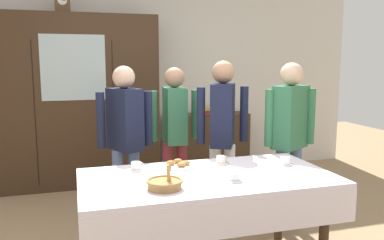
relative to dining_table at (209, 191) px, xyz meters
name	(u,v)px	position (x,y,z in m)	size (l,w,h in m)	color
back_wall	(141,79)	(0.00, 2.88, 0.68)	(6.40, 0.10, 2.70)	silver
dining_table	(209,191)	(0.00, 0.00, 0.00)	(1.83, 0.94, 0.77)	#3D2819
wall_cabinet	(75,102)	(-0.90, 2.59, 0.42)	(2.08, 0.46, 2.17)	#3D2819
mantel_clock	(62,3)	(-0.99, 2.59, 1.62)	(0.18, 0.11, 0.24)	brown
bookshelf_low	(207,144)	(0.88, 2.64, -0.24)	(1.18, 0.35, 0.86)	#3D2819
book_stack	(207,111)	(0.88, 2.64, 0.24)	(0.16, 0.22, 0.09)	#99332D
tea_cup_mid_left	(235,177)	(0.14, -0.14, 0.13)	(0.13, 0.13, 0.06)	white
tea_cup_far_left	(285,161)	(0.69, 0.14, 0.13)	(0.13, 0.13, 0.06)	white
tea_cup_far_right	(221,160)	(0.21, 0.32, 0.13)	(0.13, 0.13, 0.06)	white
tea_cup_front_edge	(136,166)	(-0.48, 0.33, 0.13)	(0.13, 0.13, 0.06)	white
bread_basket	(165,183)	(-0.37, -0.17, 0.14)	(0.24, 0.24, 0.16)	#9E7542
pastry_plate	(178,165)	(-0.14, 0.33, 0.12)	(0.28, 0.28, 0.05)	white
spoon_far_left	(307,173)	(0.72, -0.13, 0.11)	(0.12, 0.02, 0.01)	silver
spoon_far_right	(251,172)	(0.33, 0.01, 0.11)	(0.12, 0.02, 0.01)	silver
person_by_cabinet	(290,130)	(1.02, 0.65, 0.29)	(0.52, 0.36, 1.58)	slate
person_behind_table_right	(175,127)	(0.08, 1.31, 0.26)	(0.52, 0.37, 1.53)	#933338
person_near_right_end	(125,132)	(-0.46, 1.09, 0.27)	(0.52, 0.41, 1.55)	slate
person_behind_table_left	(223,127)	(0.45, 0.90, 0.30)	(0.52, 0.41, 1.60)	silver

